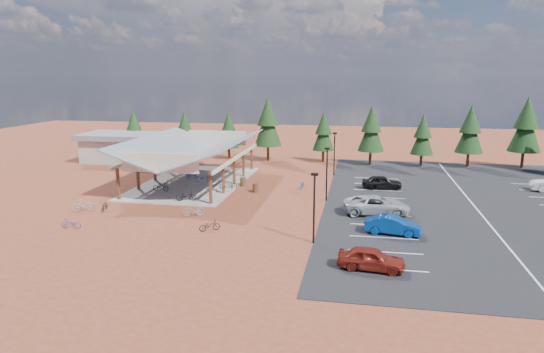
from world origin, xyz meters
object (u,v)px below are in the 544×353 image
Objects in this scene: lamp_post_2 at (334,151)px; bike_8 at (105,206)px; bike_0 at (161,187)px; bike_4 at (186,196)px; bike_6 at (204,178)px; bike_9 at (84,205)px; bike_1 at (170,184)px; outbuilding at (124,147)px; bike_3 at (184,167)px; bike_12 at (210,225)px; bike_16 at (228,185)px; car_0 at (371,259)px; bike_13 at (193,210)px; lamp_post_1 at (327,170)px; car_1 at (393,225)px; car_4 at (382,182)px; trash_bin_0 at (256,188)px; bike_14 at (302,185)px; bike_7 at (237,166)px; bike_2 at (192,176)px; car_2 at (376,205)px; bike_10 at (71,223)px; trash_bin_1 at (243,182)px; bike_pavilion at (193,149)px.

bike_8 is at bearing -135.04° from lamp_post_2.
bike_0 is 0.92× the size of bike_4.
bike_9 reaches higher than bike_6.
bike_1 reaches higher than bike_8.
outbuilding is 12.13m from bike_3.
bike_12 is 13.76m from bike_16.
bike_3 is (-18.24, -1.43, -2.36)m from lamp_post_2.
car_0 reaches higher than bike_12.
bike_12 is at bearing 13.27° from bike_13.
lamp_post_2 is 15.67m from bike_6.
car_1 is at bearing -57.72° from lamp_post_1.
bike_4 is at bearing -2.78° from bike_12.
car_0 is 22.13m from car_4.
trash_bin_0 is 0.52× the size of bike_14.
outbuilding is 46.10m from car_0.
bike_0 reaches higher than bike_7.
outbuilding reaches higher than bike_3.
bike_2 is at bearing 177.82° from bike_13.
lamp_post_1 and lamp_post_2 have the same top height.
car_4 is at bearing -110.97° from bike_3.
car_0 reaches higher than bike_8.
bike_4 is 9.30m from bike_12.
trash_bin_0 is 0.22× the size of car_0.
car_2 is at bearing -131.94° from bike_3.
bike_4 is 1.26× the size of bike_7.
bike_4 is 9.05m from bike_9.
bike_10 is (-0.81, -22.72, -0.22)m from bike_3.
bike_1 reaches higher than bike_10.
outbuilding is 25.79m from trash_bin_0.
lamp_post_2 is at bearing 38.57° from trash_bin_1.
outbuilding reaches higher than bike_10.
car_2 is (11.95, -5.82, 0.38)m from trash_bin_0.
car_2 is (0.61, 12.41, 0.09)m from car_0.
car_0 reaches higher than car_4.
bike_7 is 0.86× the size of bike_14.
bike_6 is (4.32, -5.37, -0.02)m from bike_3.
car_4 is at bearing 5.22° from trash_bin_1.
car_4 is at bearing 2.09° from car_0.
bike_6 reaches higher than bike_10.
car_1 reaches higher than bike_12.
lamp_post_2 is 19.87m from bike_4.
car_0 reaches higher than bike_4.
lamp_post_1 is at bearing 39.41° from car_1.
bike_8 is at bearing -103.14° from bike_9.
trash_bin_0 is at bearing 164.48° from lamp_post_1.
outbuilding is 7.22× the size of bike_10.
bike_9 is at bearing 76.45° from car_0.
bike_pavilion is 3.41× the size of car_2.
bike_14 is (5.30, 15.12, 0.02)m from bike_12.
lamp_post_2 is at bearing 90.00° from lamp_post_1.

